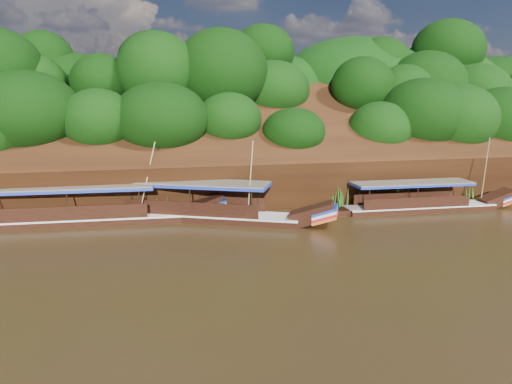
{
  "coord_description": "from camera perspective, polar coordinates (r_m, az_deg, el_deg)",
  "views": [
    {
      "loc": [
        -7.0,
        -26.27,
        8.57
      ],
      "look_at": [
        0.8,
        7.0,
        1.99
      ],
      "focal_mm": 35.0,
      "sensor_mm": 36.0,
      "label": 1
    }
  ],
  "objects": [
    {
      "name": "boat_1",
      "position": [
        34.95,
        -4.41,
        -2.3
      ],
      "size": [
        15.1,
        8.7,
        6.24
      ],
      "rotation": [
        0.0,
        0.0,
        -0.44
      ],
      "color": "black",
      "rests_on": "ground"
    },
    {
      "name": "ground",
      "position": [
        28.51,
        1.66,
        -6.6
      ],
      "size": [
        160.0,
        160.0,
        0.0
      ],
      "primitive_type": "plane",
      "color": "black",
      "rests_on": "ground"
    },
    {
      "name": "reeds",
      "position": [
        36.82,
        -5.99,
        -1.21
      ],
      "size": [
        48.79,
        2.38,
        2.12
      ],
      "color": "#276E1B",
      "rests_on": "ground"
    },
    {
      "name": "boat_0",
      "position": [
        40.24,
        19.1,
        -1.27
      ],
      "size": [
        13.87,
        2.78,
        6.01
      ],
      "rotation": [
        0.0,
        0.0,
        -0.04
      ],
      "color": "black",
      "rests_on": "ground"
    },
    {
      "name": "boat_2",
      "position": [
        35.96,
        -17.64,
        -2.44
      ],
      "size": [
        16.84,
        3.19,
        5.99
      ],
      "rotation": [
        0.0,
        0.0,
        -0.04
      ],
      "color": "black",
      "rests_on": "ground"
    },
    {
      "name": "riverbank",
      "position": [
        49.94,
        -5.03,
        3.17
      ],
      "size": [
        120.0,
        30.06,
        19.4
      ],
      "color": "black",
      "rests_on": "ground"
    }
  ]
}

